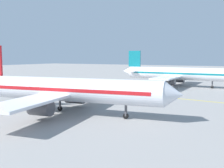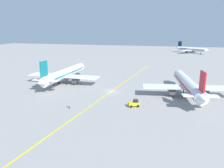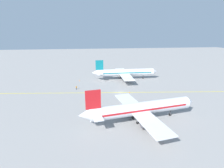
{
  "view_description": "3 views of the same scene",
  "coord_description": "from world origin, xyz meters",
  "px_view_note": "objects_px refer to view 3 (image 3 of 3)",
  "views": [
    {
      "loc": [
        55.65,
        27.33,
        8.8
      ],
      "look_at": [
        2.3,
        -2.49,
        2.36
      ],
      "focal_mm": 42.0,
      "sensor_mm": 36.0,
      "label": 1
    },
    {
      "loc": [
        18.96,
        -68.6,
        20.89
      ],
      "look_at": [
        -0.04,
        1.32,
        2.32
      ],
      "focal_mm": 35.0,
      "sensor_mm": 36.0,
      "label": 2
    },
    {
      "loc": [
        68.49,
        -12.79,
        24.66
      ],
      "look_at": [
        0.33,
        -3.46,
        3.99
      ],
      "focal_mm": 28.0,
      "sensor_mm": 36.0,
      "label": 3
    }
  ],
  "objects_px": {
    "baggage_tug_white": "(91,101)",
    "ground_crew_worker": "(76,88)",
    "traffic_cone_mid_apron": "(80,81)",
    "airplane_adjacent_stand": "(141,109)",
    "airplane_at_gate": "(125,73)",
    "traffic_cone_near_nose": "(130,92)"
  },
  "relations": [
    {
      "from": "baggage_tug_white",
      "to": "ground_crew_worker",
      "type": "xyz_separation_m",
      "value": [
        -16.49,
        -6.03,
        0.01
      ]
    },
    {
      "from": "baggage_tug_white",
      "to": "ground_crew_worker",
      "type": "relative_size",
      "value": 2.0
    },
    {
      "from": "traffic_cone_mid_apron",
      "to": "airplane_adjacent_stand",
      "type": "bearing_deg",
      "value": 22.94
    },
    {
      "from": "airplane_at_gate",
      "to": "traffic_cone_mid_apron",
      "type": "bearing_deg",
      "value": -89.52
    },
    {
      "from": "airplane_adjacent_stand",
      "to": "baggage_tug_white",
      "type": "relative_size",
      "value": 10.57
    },
    {
      "from": "airplane_adjacent_stand",
      "to": "ground_crew_worker",
      "type": "height_order",
      "value": "airplane_adjacent_stand"
    },
    {
      "from": "traffic_cone_near_nose",
      "to": "traffic_cone_mid_apron",
      "type": "distance_m",
      "value": 30.33
    },
    {
      "from": "airplane_adjacent_stand",
      "to": "baggage_tug_white",
      "type": "height_order",
      "value": "airplane_adjacent_stand"
    },
    {
      "from": "airplane_at_gate",
      "to": "baggage_tug_white",
      "type": "height_order",
      "value": "airplane_at_gate"
    },
    {
      "from": "traffic_cone_near_nose",
      "to": "traffic_cone_mid_apron",
      "type": "relative_size",
      "value": 1.0
    },
    {
      "from": "airplane_adjacent_stand",
      "to": "airplane_at_gate",
      "type": "bearing_deg",
      "value": 173.69
    },
    {
      "from": "traffic_cone_near_nose",
      "to": "traffic_cone_mid_apron",
      "type": "bearing_deg",
      "value": -134.43
    },
    {
      "from": "airplane_adjacent_stand",
      "to": "ground_crew_worker",
      "type": "bearing_deg",
      "value": -147.48
    },
    {
      "from": "traffic_cone_near_nose",
      "to": "traffic_cone_mid_apron",
      "type": "height_order",
      "value": "same"
    },
    {
      "from": "ground_crew_worker",
      "to": "traffic_cone_mid_apron",
      "type": "height_order",
      "value": "ground_crew_worker"
    },
    {
      "from": "airplane_adjacent_stand",
      "to": "traffic_cone_near_nose",
      "type": "xyz_separation_m",
      "value": [
        -23.82,
        2.59,
        -3.43
      ]
    },
    {
      "from": "traffic_cone_mid_apron",
      "to": "ground_crew_worker",
      "type": "bearing_deg",
      "value": -3.32
    },
    {
      "from": "airplane_at_gate",
      "to": "airplane_adjacent_stand",
      "type": "xyz_separation_m",
      "value": [
        45.25,
        -5.01,
        0.0
      ]
    },
    {
      "from": "baggage_tug_white",
      "to": "traffic_cone_mid_apron",
      "type": "xyz_separation_m",
      "value": [
        -30.37,
        -5.22,
        -0.63
      ]
    },
    {
      "from": "airplane_at_gate",
      "to": "airplane_adjacent_stand",
      "type": "height_order",
      "value": "same"
    },
    {
      "from": "baggage_tug_white",
      "to": "traffic_cone_mid_apron",
      "type": "bearing_deg",
      "value": -170.24
    },
    {
      "from": "airplane_adjacent_stand",
      "to": "traffic_cone_mid_apron",
      "type": "xyz_separation_m",
      "value": [
        -45.05,
        -19.07,
        -3.43
      ]
    }
  ]
}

